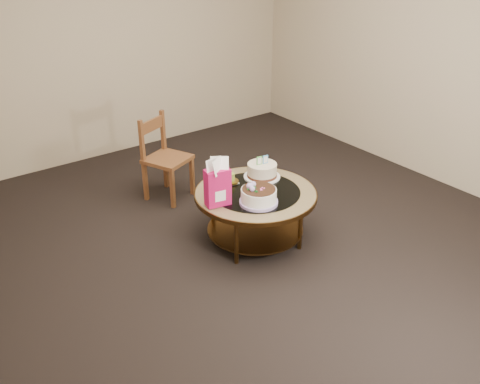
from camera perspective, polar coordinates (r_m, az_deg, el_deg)
ground at (r=4.64m, az=1.61°, el=-4.94°), size 5.00×5.00×0.00m
room_walls at (r=4.04m, az=1.90°, el=13.89°), size 4.52×5.02×2.61m
coffee_table at (r=4.45m, az=1.67°, el=-0.83°), size 1.02×1.02×0.46m
decorated_cake at (r=4.21m, az=1.98°, el=-0.50°), size 0.31×0.31×0.18m
cream_cake at (r=4.63m, az=2.37°, el=2.28°), size 0.32×0.32×0.20m
gift_bag at (r=4.13m, az=-2.41°, el=1.04°), size 0.21×0.17×0.39m
pillar_candle at (r=4.54m, az=-0.98°, el=1.34°), size 0.13×0.13×0.10m
dining_chair at (r=5.20m, az=-8.05°, el=3.67°), size 0.50×0.50×0.82m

